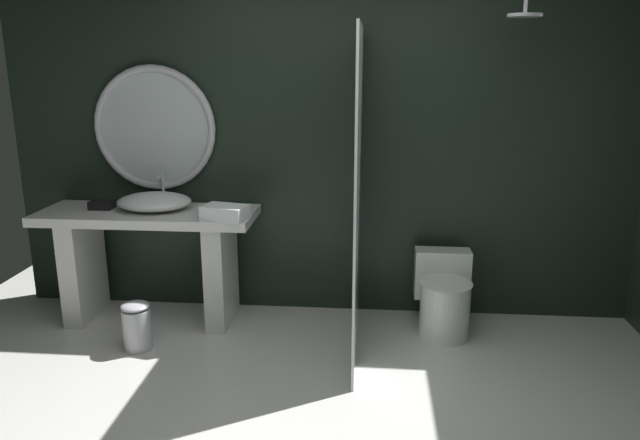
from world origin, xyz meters
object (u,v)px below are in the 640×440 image
object	(u,v)px
toilet	(444,297)
folded_hand_towel	(225,212)
rain_shower_head	(525,11)
tumbler_cup	(228,209)
waste_bin	(137,325)
round_wall_mirror	(155,128)
tissue_box	(102,205)
vessel_sink	(154,201)

from	to	relation	value
toilet	folded_hand_towel	xyz separation A→B (m)	(-1.54, -0.15, 0.63)
rain_shower_head	toilet	world-z (taller)	rain_shower_head
tumbler_cup	waste_bin	xyz separation A→B (m)	(-0.55, -0.45, -0.72)
tumbler_cup	waste_bin	distance (m)	1.01
round_wall_mirror	toilet	distance (m)	2.47
rain_shower_head	tissue_box	bearing A→B (deg)	178.68
round_wall_mirror	rain_shower_head	bearing A→B (deg)	-6.82
tumbler_cup	folded_hand_towel	world-z (taller)	folded_hand_towel
toilet	folded_hand_towel	distance (m)	1.67
tissue_box	round_wall_mirror	bearing A→B (deg)	34.34
toilet	tissue_box	bearing A→B (deg)	178.32
round_wall_mirror	rain_shower_head	size ratio (longest dim) A/B	2.84
rain_shower_head	folded_hand_towel	size ratio (longest dim) A/B	1.10
waste_bin	tissue_box	bearing A→B (deg)	127.96
tumbler_cup	round_wall_mirror	size ratio (longest dim) A/B	0.09
vessel_sink	waste_bin	world-z (taller)	vessel_sink
rain_shower_head	folded_hand_towel	bearing A→B (deg)	-175.51
tissue_box	folded_hand_towel	bearing A→B (deg)	-12.65
tissue_box	round_wall_mirror	distance (m)	0.69
rain_shower_head	toilet	xyz separation A→B (m)	(-0.40, -0.01, -1.94)
rain_shower_head	toilet	bearing A→B (deg)	-179.04
tumbler_cup	waste_bin	size ratio (longest dim) A/B	0.24
toilet	folded_hand_towel	world-z (taller)	folded_hand_towel
tumbler_cup	rain_shower_head	distance (m)	2.36
rain_shower_head	folded_hand_towel	xyz separation A→B (m)	(-1.94, -0.15, -1.31)
vessel_sink	round_wall_mirror	size ratio (longest dim) A/B	0.58
vessel_sink	tumbler_cup	distance (m)	0.57
vessel_sink	folded_hand_towel	world-z (taller)	vessel_sink
vessel_sink	toilet	world-z (taller)	vessel_sink
folded_hand_towel	rain_shower_head	bearing A→B (deg)	4.49
toilet	folded_hand_towel	bearing A→B (deg)	-174.58
waste_bin	folded_hand_towel	bearing A→B (deg)	29.02
tumbler_cup	tissue_box	xyz separation A→B (m)	(-0.96, 0.08, -0.01)
vessel_sink	round_wall_mirror	distance (m)	0.56
tissue_box	folded_hand_towel	xyz separation A→B (m)	(0.98, -0.22, 0.02)
vessel_sink	round_wall_mirror	xyz separation A→B (m)	(-0.05, 0.23, 0.51)
vessel_sink	tumbler_cup	bearing A→B (deg)	-8.53
round_wall_mirror	toilet	size ratio (longest dim) A/B	1.65
rain_shower_head	waste_bin	bearing A→B (deg)	-169.48
rain_shower_head	vessel_sink	bearing A→B (deg)	178.33
rain_shower_head	round_wall_mirror	bearing A→B (deg)	173.18
waste_bin	rain_shower_head	bearing A→B (deg)	10.52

